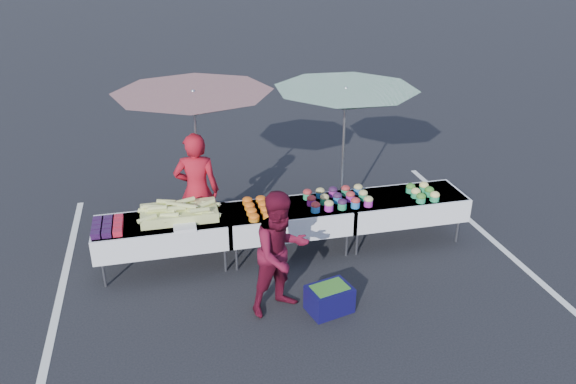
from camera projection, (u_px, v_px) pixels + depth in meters
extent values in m
plane|color=black|center=(288.00, 252.00, 8.44)|extent=(80.00, 80.00, 0.00)
cube|color=silver|center=(64.00, 280.00, 7.77)|extent=(0.10, 5.00, 0.00)
cube|color=silver|center=(479.00, 228.00, 9.12)|extent=(0.10, 5.00, 0.00)
cube|color=white|center=(162.00, 222.00, 7.76)|extent=(1.80, 0.75, 0.04)
cube|color=white|center=(163.00, 233.00, 7.82)|extent=(1.86, 0.81, 0.36)
cylinder|color=slate|center=(104.00, 274.00, 7.55)|extent=(0.04, 0.04, 0.39)
cylinder|color=slate|center=(106.00, 252.00, 8.07)|extent=(0.04, 0.04, 0.39)
cylinder|color=slate|center=(225.00, 259.00, 7.89)|extent=(0.04, 0.04, 0.39)
cylinder|color=slate|center=(220.00, 239.00, 8.41)|extent=(0.04, 0.04, 0.39)
cube|color=white|center=(288.00, 209.00, 8.14)|extent=(1.80, 0.75, 0.04)
cube|color=white|center=(288.00, 219.00, 8.20)|extent=(1.86, 0.81, 0.36)
cylinder|color=slate|center=(237.00, 258.00, 7.93)|extent=(0.04, 0.04, 0.39)
cylinder|color=slate|center=(231.00, 238.00, 8.45)|extent=(0.04, 0.04, 0.39)
cylinder|color=slate|center=(347.00, 244.00, 8.27)|extent=(0.04, 0.04, 0.39)
cylinder|color=slate|center=(334.00, 226.00, 8.79)|extent=(0.04, 0.04, 0.39)
cube|color=white|center=(403.00, 197.00, 8.51)|extent=(1.80, 0.75, 0.04)
cube|color=white|center=(402.00, 206.00, 8.58)|extent=(1.86, 0.81, 0.36)
cylinder|color=slate|center=(357.00, 243.00, 8.31)|extent=(0.04, 0.04, 0.39)
cylinder|color=slate|center=(344.00, 225.00, 8.83)|extent=(0.04, 0.04, 0.39)
cylinder|color=slate|center=(457.00, 230.00, 8.65)|extent=(0.04, 0.04, 0.39)
cylinder|color=slate|center=(439.00, 214.00, 9.17)|extent=(0.04, 0.04, 0.39)
cube|color=black|center=(95.00, 235.00, 7.31)|extent=(0.12, 0.12, 0.08)
cube|color=black|center=(96.00, 230.00, 7.44)|extent=(0.12, 0.12, 0.08)
cube|color=black|center=(97.00, 225.00, 7.56)|extent=(0.12, 0.12, 0.08)
cube|color=black|center=(98.00, 220.00, 7.68)|extent=(0.12, 0.12, 0.08)
cube|color=black|center=(107.00, 234.00, 7.34)|extent=(0.12, 0.12, 0.08)
cube|color=black|center=(107.00, 229.00, 7.47)|extent=(0.12, 0.12, 0.08)
cube|color=black|center=(108.00, 224.00, 7.59)|extent=(0.12, 0.12, 0.08)
cube|color=black|center=(108.00, 219.00, 7.71)|extent=(0.12, 0.12, 0.08)
cube|color=maroon|center=(118.00, 232.00, 7.37)|extent=(0.12, 0.12, 0.08)
cube|color=maroon|center=(118.00, 228.00, 7.50)|extent=(0.12, 0.12, 0.08)
cube|color=maroon|center=(118.00, 223.00, 7.62)|extent=(0.12, 0.12, 0.08)
cube|color=maroon|center=(119.00, 218.00, 7.74)|extent=(0.12, 0.12, 0.08)
cube|color=#C8C967|center=(179.00, 213.00, 7.82)|extent=(1.05, 0.55, 0.14)
cylinder|color=#C8C967|center=(200.00, 204.00, 8.00)|extent=(0.27, 0.09, 0.10)
cylinder|color=#C8C967|center=(150.00, 208.00, 7.73)|extent=(0.27, 0.14, 0.07)
cylinder|color=#C8C967|center=(187.00, 206.00, 7.68)|extent=(0.27, 0.14, 0.09)
cylinder|color=#C8C967|center=(148.00, 212.00, 7.74)|extent=(0.27, 0.15, 0.10)
cylinder|color=#C8C967|center=(166.00, 210.00, 7.69)|extent=(0.27, 0.15, 0.08)
cylinder|color=#C8C967|center=(176.00, 204.00, 7.79)|extent=(0.27, 0.10, 0.10)
cylinder|color=#C8C967|center=(176.00, 208.00, 7.68)|extent=(0.27, 0.07, 0.08)
cylinder|color=#C8C967|center=(170.00, 215.00, 7.59)|extent=(0.27, 0.14, 0.09)
cylinder|color=#C8C967|center=(166.00, 202.00, 7.91)|extent=(0.27, 0.12, 0.08)
cylinder|color=#C8C967|center=(211.00, 204.00, 7.97)|extent=(0.27, 0.16, 0.08)
cylinder|color=#C8C967|center=(156.00, 210.00, 7.67)|extent=(0.27, 0.11, 0.07)
cylinder|color=#C8C967|center=(174.00, 219.00, 7.58)|extent=(0.27, 0.10, 0.07)
cylinder|color=#C8C967|center=(186.00, 201.00, 7.92)|extent=(0.27, 0.12, 0.08)
cylinder|color=#C8C967|center=(147.00, 219.00, 7.49)|extent=(0.27, 0.15, 0.08)
cylinder|color=#C8C967|center=(153.00, 207.00, 7.72)|extent=(0.27, 0.10, 0.08)
cylinder|color=#C8C967|center=(194.00, 208.00, 7.78)|extent=(0.27, 0.16, 0.10)
cylinder|color=#C8C967|center=(158.00, 208.00, 7.63)|extent=(0.27, 0.12, 0.09)
cylinder|color=#C8C967|center=(200.00, 210.00, 7.61)|extent=(0.27, 0.09, 0.07)
cylinder|color=#C8C967|center=(204.00, 213.00, 7.68)|extent=(0.27, 0.10, 0.09)
cylinder|color=#C8C967|center=(198.00, 213.00, 7.73)|extent=(0.27, 0.12, 0.09)
cylinder|color=#C8C967|center=(185.00, 203.00, 8.02)|extent=(0.27, 0.10, 0.08)
cylinder|color=#C8C967|center=(206.00, 204.00, 7.83)|extent=(0.27, 0.14, 0.10)
cylinder|color=#C8C967|center=(200.00, 202.00, 8.05)|extent=(0.27, 0.12, 0.07)
cylinder|color=#C8C967|center=(196.00, 204.00, 8.01)|extent=(0.27, 0.07, 0.10)
cylinder|color=#C8C967|center=(211.00, 215.00, 7.68)|extent=(0.27, 0.09, 0.10)
cube|color=white|center=(185.00, 227.00, 7.54)|extent=(0.30, 0.25, 0.05)
cylinder|color=#C56E15|center=(254.00, 219.00, 7.75)|extent=(0.15, 0.15, 0.05)
ellipsoid|color=#E25F0C|center=(254.00, 216.00, 7.74)|extent=(0.15, 0.15, 0.08)
cylinder|color=#C56E15|center=(252.00, 213.00, 7.91)|extent=(0.15, 0.15, 0.05)
ellipsoid|color=#E25F0C|center=(252.00, 211.00, 7.90)|extent=(0.15, 0.15, 0.08)
cylinder|color=#C56E15|center=(250.00, 208.00, 8.07)|extent=(0.15, 0.15, 0.05)
ellipsoid|color=#E25F0C|center=(250.00, 205.00, 8.05)|extent=(0.15, 0.15, 0.08)
cylinder|color=#C56E15|center=(247.00, 202.00, 8.23)|extent=(0.15, 0.15, 0.05)
ellipsoid|color=#E25F0C|center=(247.00, 200.00, 8.21)|extent=(0.15, 0.15, 0.08)
cylinder|color=#C56E15|center=(268.00, 217.00, 7.80)|extent=(0.15, 0.15, 0.05)
ellipsoid|color=#E25F0C|center=(268.00, 215.00, 7.78)|extent=(0.15, 0.15, 0.08)
cylinder|color=#C56E15|center=(266.00, 212.00, 7.95)|extent=(0.15, 0.15, 0.05)
ellipsoid|color=#E25F0C|center=(266.00, 209.00, 7.94)|extent=(0.15, 0.15, 0.08)
cylinder|color=#C56E15|center=(263.00, 206.00, 8.11)|extent=(0.15, 0.15, 0.05)
ellipsoid|color=#E25F0C|center=(263.00, 204.00, 8.10)|extent=(0.15, 0.15, 0.08)
cylinder|color=#C56E15|center=(261.00, 201.00, 8.27)|extent=(0.15, 0.15, 0.05)
ellipsoid|color=#E25F0C|center=(261.00, 198.00, 8.26)|extent=(0.15, 0.15, 0.08)
cylinder|color=#C56E15|center=(282.00, 216.00, 7.84)|extent=(0.15, 0.15, 0.05)
ellipsoid|color=#E25F0C|center=(282.00, 213.00, 7.82)|extent=(0.15, 0.15, 0.08)
cylinder|color=#C56E15|center=(279.00, 210.00, 8.00)|extent=(0.15, 0.15, 0.05)
ellipsoid|color=#E25F0C|center=(279.00, 208.00, 7.98)|extent=(0.15, 0.15, 0.08)
cylinder|color=#C56E15|center=(277.00, 205.00, 8.16)|extent=(0.15, 0.15, 0.05)
ellipsoid|color=#E25F0C|center=(277.00, 202.00, 8.14)|extent=(0.15, 0.15, 0.08)
cylinder|color=#C56E15|center=(274.00, 200.00, 8.31)|extent=(0.15, 0.15, 0.05)
ellipsoid|color=#E25F0C|center=(274.00, 197.00, 8.30)|extent=(0.15, 0.15, 0.08)
cylinder|color=#2872BE|center=(315.00, 209.00, 7.99)|extent=(0.13, 0.13, 0.10)
ellipsoid|color=maroon|center=(316.00, 205.00, 7.96)|extent=(0.14, 0.14, 0.10)
cylinder|color=#A22295|center=(311.00, 202.00, 8.18)|extent=(0.13, 0.13, 0.10)
ellipsoid|color=maroon|center=(311.00, 198.00, 8.15)|extent=(0.14, 0.14, 0.10)
cylinder|color=#26985C|center=(307.00, 196.00, 8.37)|extent=(0.13, 0.13, 0.10)
ellipsoid|color=maroon|center=(307.00, 192.00, 8.35)|extent=(0.14, 0.14, 0.10)
cylinder|color=#A22295|center=(329.00, 207.00, 8.03)|extent=(0.13, 0.13, 0.10)
ellipsoid|color=tan|center=(329.00, 203.00, 8.00)|extent=(0.14, 0.14, 0.10)
cylinder|color=#26985C|center=(324.00, 201.00, 8.22)|extent=(0.13, 0.13, 0.10)
ellipsoid|color=tan|center=(325.00, 197.00, 8.20)|extent=(0.14, 0.14, 0.10)
cylinder|color=#2872BE|center=(320.00, 194.00, 8.42)|extent=(0.13, 0.13, 0.10)
ellipsoid|color=tan|center=(320.00, 191.00, 8.39)|extent=(0.14, 0.14, 0.10)
cylinder|color=#26985C|center=(342.00, 206.00, 8.07)|extent=(0.13, 0.13, 0.10)
ellipsoid|color=#291331|center=(342.00, 202.00, 8.04)|extent=(0.14, 0.14, 0.10)
cylinder|color=#2872BE|center=(337.00, 199.00, 8.26)|extent=(0.13, 0.13, 0.10)
ellipsoid|color=#291331|center=(338.00, 196.00, 8.24)|extent=(0.14, 0.14, 0.10)
cylinder|color=#A22295|center=(333.00, 193.00, 8.46)|extent=(0.13, 0.13, 0.10)
ellipsoid|color=#291331|center=(333.00, 190.00, 8.43)|extent=(0.14, 0.14, 0.10)
cylinder|color=#2872BE|center=(355.00, 204.00, 8.11)|extent=(0.13, 0.13, 0.10)
ellipsoid|color=maroon|center=(356.00, 201.00, 8.09)|extent=(0.14, 0.14, 0.10)
cylinder|color=#A22295|center=(350.00, 198.00, 8.31)|extent=(0.13, 0.13, 0.10)
ellipsoid|color=maroon|center=(350.00, 194.00, 8.28)|extent=(0.14, 0.14, 0.10)
cylinder|color=#26985C|center=(346.00, 192.00, 8.50)|extent=(0.13, 0.13, 0.10)
ellipsoid|color=maroon|center=(346.00, 188.00, 8.47)|extent=(0.14, 0.14, 0.10)
cylinder|color=#A22295|center=(368.00, 203.00, 8.15)|extent=(0.13, 0.13, 0.10)
ellipsoid|color=tan|center=(369.00, 199.00, 8.13)|extent=(0.14, 0.14, 0.10)
cylinder|color=#26985C|center=(363.00, 197.00, 8.35)|extent=(0.13, 0.13, 0.10)
ellipsoid|color=tan|center=(363.00, 193.00, 8.32)|extent=(0.14, 0.14, 0.10)
cylinder|color=#2872BE|center=(358.00, 191.00, 8.54)|extent=(0.13, 0.13, 0.10)
ellipsoid|color=tan|center=(358.00, 187.00, 8.52)|extent=(0.14, 0.14, 0.10)
cylinder|color=#26985C|center=(421.00, 200.00, 8.27)|extent=(0.14, 0.14, 0.08)
ellipsoid|color=#39661B|center=(421.00, 196.00, 8.25)|extent=(0.14, 0.14, 0.11)
cylinder|color=#26985C|center=(415.00, 195.00, 8.43)|extent=(0.14, 0.14, 0.08)
ellipsoid|color=#E2DD65|center=(416.00, 191.00, 8.41)|extent=(0.14, 0.14, 0.11)
cylinder|color=#26985C|center=(410.00, 190.00, 8.59)|extent=(0.14, 0.14, 0.08)
ellipsoid|color=#39661B|center=(411.00, 187.00, 8.57)|extent=(0.14, 0.14, 0.11)
cylinder|color=#26985C|center=(434.00, 198.00, 8.32)|extent=(0.14, 0.14, 0.08)
ellipsoid|color=#E2DD65|center=(435.00, 195.00, 8.30)|extent=(0.14, 0.14, 0.11)
cylinder|color=#26985C|center=(429.00, 193.00, 8.48)|extent=(0.14, 0.14, 0.08)
ellipsoid|color=#39661B|center=(429.00, 190.00, 8.46)|extent=(0.14, 0.14, 0.11)
cylinder|color=#26985C|center=(424.00, 188.00, 8.64)|extent=(0.14, 0.14, 0.08)
ellipsoid|color=#E2DD65|center=(424.00, 185.00, 8.61)|extent=(0.14, 0.14, 0.11)
imported|color=#A61322|center=(197.00, 191.00, 8.29)|extent=(0.72, 0.54, 1.80)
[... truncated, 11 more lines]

